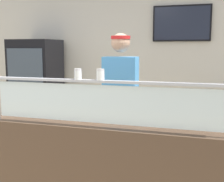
# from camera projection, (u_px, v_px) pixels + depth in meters

# --- Properties ---
(shop_rear_unit) EXTENTS (6.60, 0.13, 2.70)m
(shop_rear_unit) POSITION_uv_depth(u_px,v_px,m) (153.00, 63.00, 4.73)
(shop_rear_unit) COLOR beige
(shop_rear_unit) RESTS_ON ground
(serving_counter) EXTENTS (2.20, 0.78, 0.95)m
(serving_counter) POSITION_uv_depth(u_px,v_px,m) (114.00, 168.00, 2.80)
(serving_counter) COLOR #4C3828
(serving_counter) RESTS_ON ground
(sneeze_guard) EXTENTS (2.02, 0.06, 0.39)m
(sneeze_guard) POSITION_uv_depth(u_px,v_px,m) (102.00, 97.00, 2.38)
(sneeze_guard) COLOR #B2B5BC
(sneeze_guard) RESTS_ON serving_counter
(pizza_tray) EXTENTS (0.41, 0.41, 0.04)m
(pizza_tray) POSITION_uv_depth(u_px,v_px,m) (98.00, 115.00, 2.80)
(pizza_tray) COLOR #9EA0A8
(pizza_tray) RESTS_ON serving_counter
(pizza_server) EXTENTS (0.08, 0.28, 0.01)m
(pizza_server) POSITION_uv_depth(u_px,v_px,m) (97.00, 113.00, 2.78)
(pizza_server) COLOR #ADAFB7
(pizza_server) RESTS_ON pizza_tray
(parmesan_shaker) EXTENTS (0.06, 0.06, 0.09)m
(parmesan_shaker) POSITION_uv_depth(u_px,v_px,m) (78.00, 75.00, 2.41)
(parmesan_shaker) COLOR white
(parmesan_shaker) RESTS_ON sneeze_guard
(pepper_flake_shaker) EXTENTS (0.06, 0.06, 0.09)m
(pepper_flake_shaker) POSITION_uv_depth(u_px,v_px,m) (100.00, 75.00, 2.36)
(pepper_flake_shaker) COLOR white
(pepper_flake_shaker) RESTS_ON sneeze_guard
(worker_figure) EXTENTS (0.41, 0.50, 1.76)m
(worker_figure) POSITION_uv_depth(u_px,v_px,m) (121.00, 100.00, 3.36)
(worker_figure) COLOR #23232D
(worker_figure) RESTS_ON ground
(drink_fridge) EXTENTS (0.71, 0.65, 1.73)m
(drink_fridge) POSITION_uv_depth(u_px,v_px,m) (37.00, 92.00, 4.92)
(drink_fridge) COLOR black
(drink_fridge) RESTS_ON ground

